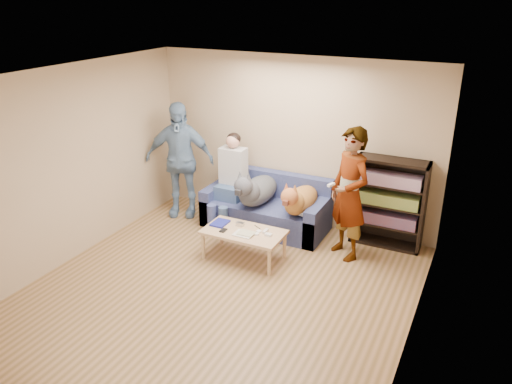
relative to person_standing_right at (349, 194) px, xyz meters
The scene contains 27 objects.
ground 2.27m from the person_standing_right, 122.74° to the right, with size 5.00×5.00×0.00m, color brown.
ceiling 2.67m from the person_standing_right, 122.74° to the right, with size 5.00×5.00×0.00m, color white.
wall_back 1.40m from the person_standing_right, 146.24° to the left, with size 4.50×4.50×0.00m, color tan.
wall_front 4.41m from the person_standing_right, 104.82° to the right, with size 4.50×4.50×0.00m, color tan.
wall_left 3.82m from the person_standing_right, 152.61° to the right, with size 5.00×5.00×0.00m, color tan.
wall_right 2.11m from the person_standing_right, 57.22° to the right, with size 5.00×5.00×0.00m, color tan.
blanket 0.78m from the person_standing_right, 168.42° to the left, with size 0.43×0.36×0.15m, color silver.
person_standing_right is the anchor object (origin of this frame).
person_standing_left 2.84m from the person_standing_right, behind, with size 1.10×0.46×1.87m, color #7698BD.
held_controller 0.33m from the person_standing_right, 135.00° to the right, with size 0.04×0.12×0.03m, color white.
notebook_blue 1.82m from the person_standing_right, 157.89° to the right, with size 0.20×0.26×0.03m, color navy.
papers 1.51m from the person_standing_right, 145.46° to the right, with size 0.26×0.20×0.01m, color silver.
magazine 1.48m from the person_standing_right, 145.44° to the right, with size 0.22×0.17×0.01m, color #BEBC98.
camera_silver 1.55m from the person_standing_right, 156.32° to the right, with size 0.11×0.06×0.05m, color #BABABF.
controller_a 1.23m from the person_standing_right, 147.20° to the right, with size 0.04×0.13×0.03m, color silver.
controller_b 1.21m from the person_standing_right, 141.49° to the right, with size 0.09×0.06×0.03m, color silver.
headphone_cup_a 1.35m from the person_standing_right, 144.59° to the right, with size 0.07×0.07×0.02m, color white.
headphone_cup_b 1.31m from the person_standing_right, 147.66° to the right, with size 0.07×0.07×0.02m, color white.
pen_orange 1.60m from the person_standing_right, 145.09° to the right, with size 0.01×0.01×0.14m, color orange.
pen_black 1.33m from the person_standing_right, 154.39° to the right, with size 0.01×0.01×0.14m, color black.
wallet 1.77m from the person_standing_right, 150.65° to the right, with size 0.07×0.12×0.01m, color black.
sofa 1.55m from the person_standing_right, 165.80° to the left, with size 1.90×0.85×0.82m.
person_seated 1.96m from the person_standing_right, behind, with size 0.40×0.73×1.47m.
dog_gray 1.51m from the person_standing_right, behind, with size 0.45×1.27×0.65m.
dog_tan 0.84m from the person_standing_right, 168.99° to the left, with size 0.40×1.16×0.59m.
coffee_table 1.52m from the person_standing_right, 149.93° to the right, with size 1.10×0.60×0.42m.
bookshelf 0.76m from the person_standing_right, 53.78° to the left, with size 1.00×0.34×1.30m.
Camera 1 is at (2.72, -4.34, 3.46)m, focal length 35.00 mm.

